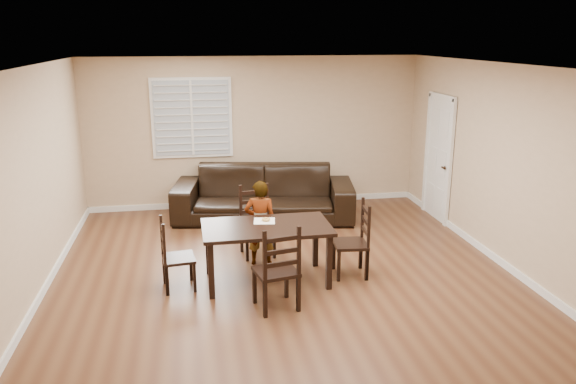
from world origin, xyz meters
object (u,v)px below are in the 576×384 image
(sofa, at_px, (264,193))
(chair_near, at_px, (255,222))
(chair_left, at_px, (169,258))
(dining_table, at_px, (267,232))
(chair_far, at_px, (280,274))
(chair_right, at_px, (360,242))
(child, at_px, (260,223))
(donut, at_px, (266,219))

(sofa, bearing_deg, chair_near, -92.25)
(chair_left, distance_m, sofa, 2.99)
(dining_table, bearing_deg, chair_far, -88.39)
(dining_table, bearing_deg, chair_left, -179.41)
(chair_near, relative_size, chair_right, 1.01)
(chair_right, distance_m, child, 1.36)
(chair_far, height_order, chair_left, chair_far)
(chair_left, relative_size, child, 0.77)
(chair_far, distance_m, chair_left, 1.49)
(chair_far, relative_size, child, 0.87)
(chair_right, xyz_separation_m, child, (-1.23, 0.58, 0.14))
(chair_near, bearing_deg, donut, -93.89)
(chair_right, height_order, sofa, chair_right)
(chair_far, relative_size, donut, 9.42)
(child, bearing_deg, dining_table, 101.20)
(chair_right, relative_size, sofa, 0.33)
(chair_left, xyz_separation_m, donut, (1.23, 0.21, 0.36))
(chair_near, distance_m, child, 0.46)
(dining_table, bearing_deg, chair_right, -0.59)
(dining_table, relative_size, chair_right, 1.61)
(child, xyz_separation_m, sofa, (0.30, 1.98, -0.15))
(dining_table, xyz_separation_m, sofa, (0.30, 2.56, -0.22))
(donut, distance_m, sofa, 2.42)
(donut, bearing_deg, chair_near, 92.85)
(chair_left, height_order, chair_right, chair_right)
(donut, xyz_separation_m, sofa, (0.28, 2.38, -0.33))
(dining_table, distance_m, child, 0.58)
(chair_far, xyz_separation_m, child, (-0.04, 1.43, 0.12))
(chair_far, bearing_deg, donut, -100.85)
(chair_right, xyz_separation_m, sofa, (-0.92, 2.56, -0.01))
(chair_near, bearing_deg, sofa, 71.42)
(donut, bearing_deg, chair_right, -8.51)
(chair_near, relative_size, child, 0.85)
(chair_far, height_order, chair_right, chair_far)
(chair_far, relative_size, sofa, 0.34)
(chair_near, bearing_deg, child, -94.45)
(donut, relative_size, sofa, 0.04)
(chair_near, xyz_separation_m, chair_right, (1.25, -1.02, -0.00))
(chair_near, distance_m, sofa, 1.57)
(chair_left, bearing_deg, sofa, -37.39)
(chair_left, height_order, donut, chair_left)
(dining_table, height_order, donut, donut)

